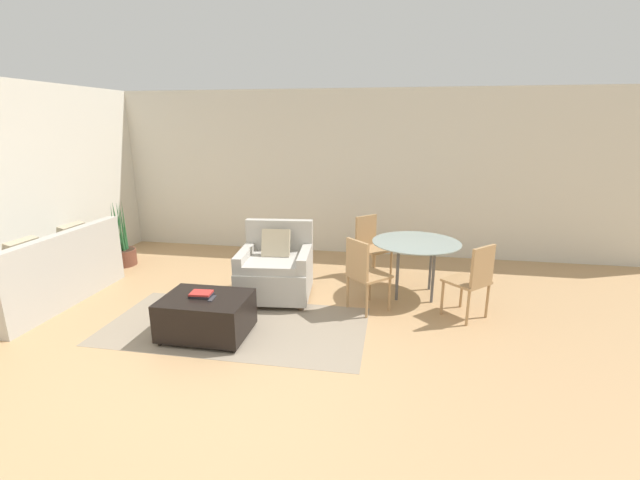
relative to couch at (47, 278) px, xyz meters
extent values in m
plane|color=tan|center=(2.86, -1.12, -0.32)|extent=(20.00, 20.00, 0.00)
cube|color=beige|center=(2.86, 2.87, 1.06)|extent=(12.00, 0.06, 2.75)
cube|color=beige|center=(-0.55, 0.38, 1.06)|extent=(0.06, 12.00, 2.75)
cube|color=gray|center=(2.57, -0.22, -0.32)|extent=(2.91, 1.45, 0.00)
cube|color=brown|center=(2.57, -0.66, -0.31)|extent=(2.85, 0.05, 0.00)
cube|color=brown|center=(2.57, -0.37, -0.31)|extent=(2.85, 0.05, 0.00)
cube|color=brown|center=(2.57, -0.08, -0.31)|extent=(2.85, 0.05, 0.00)
cube|color=brown|center=(2.57, 0.21, -0.31)|extent=(2.85, 0.05, 0.00)
cube|color=#B2ADA3|center=(-0.05, 0.00, -0.10)|extent=(0.85, 1.97, 0.44)
cube|color=#B2ADA3|center=(0.30, 0.00, 0.36)|extent=(0.14, 1.97, 0.48)
cube|color=#B2ADA3|center=(-0.05, 0.92, 0.25)|extent=(0.78, 0.12, 0.26)
cube|color=tan|center=(0.03, 0.44, 0.40)|extent=(0.19, 0.40, 0.41)
cube|color=tan|center=(0.03, -0.35, 0.40)|extent=(0.19, 0.40, 0.41)
cube|color=#B2ADA3|center=(2.79, 0.64, -0.07)|extent=(0.98, 0.98, 0.39)
cube|color=#B2ADA3|center=(2.79, 0.61, 0.18)|extent=(0.73, 0.83, 0.10)
cube|color=#B2ADA3|center=(2.75, 1.03, 0.38)|extent=(0.91, 0.21, 0.51)
cube|color=#B2ADA3|center=(2.40, 0.61, 0.23)|extent=(0.20, 0.83, 0.20)
cube|color=#B2ADA3|center=(3.18, 0.68, 0.23)|extent=(0.20, 0.83, 0.20)
cylinder|color=brown|center=(2.46, 0.24, -0.29)|extent=(0.05, 0.05, 0.06)
cylinder|color=brown|center=(3.19, 0.32, -0.29)|extent=(0.05, 0.05, 0.06)
cylinder|color=brown|center=(2.39, 0.97, -0.29)|extent=(0.05, 0.05, 0.06)
cylinder|color=brown|center=(3.12, 1.05, -0.29)|extent=(0.05, 0.05, 0.06)
cube|color=tan|center=(2.78, 0.76, 0.39)|extent=(0.38, 0.24, 0.37)
cube|color=black|center=(2.35, -0.49, -0.08)|extent=(0.90, 0.67, 0.40)
cylinder|color=black|center=(1.95, -0.77, -0.30)|extent=(0.04, 0.04, 0.04)
cylinder|color=black|center=(2.75, -0.77, -0.30)|extent=(0.04, 0.04, 0.04)
cylinder|color=black|center=(1.95, -0.20, -0.30)|extent=(0.04, 0.04, 0.04)
cylinder|color=black|center=(2.75, -0.20, -0.30)|extent=(0.04, 0.04, 0.04)
cube|color=black|center=(2.31, -0.48, 0.14)|extent=(0.23, 0.15, 0.03)
cube|color=#B72D28|center=(2.31, -0.47, 0.16)|extent=(0.23, 0.18, 0.02)
cube|color=#333338|center=(2.45, -0.52, 0.13)|extent=(0.05, 0.16, 0.01)
cylinder|color=brown|center=(0.00, 1.50, -0.19)|extent=(0.43, 0.43, 0.25)
cylinder|color=black|center=(0.00, 1.50, -0.07)|extent=(0.40, 0.40, 0.02)
cone|color=#286033|center=(0.07, 1.50, 0.33)|extent=(0.05, 0.08, 0.79)
cone|color=#286033|center=(0.07, 1.55, 0.33)|extent=(0.06, 0.07, 0.80)
cone|color=#286033|center=(0.00, 1.54, 0.29)|extent=(0.08, 0.05, 0.72)
cone|color=#286033|center=(-0.04, 1.55, 0.30)|extent=(0.10, 0.09, 0.74)
cone|color=#286033|center=(-0.12, 1.52, 0.31)|extent=(0.05, 0.08, 0.74)
cone|color=#286033|center=(-0.05, 1.48, 0.23)|extent=(0.07, 0.14, 0.59)
cone|color=#286033|center=(-0.02, 1.47, 0.32)|extent=(0.11, 0.08, 0.77)
cone|color=#286033|center=(0.00, 1.46, 0.33)|extent=(0.10, 0.05, 0.79)
cone|color=#286033|center=(0.07, 1.45, 0.33)|extent=(0.06, 0.07, 0.79)
cylinder|color=#8C9E99|center=(4.57, 1.06, 0.40)|extent=(1.13, 1.13, 0.01)
cylinder|color=#59595B|center=(4.35, 0.84, 0.04)|extent=(0.04, 0.04, 0.72)
cylinder|color=#59595B|center=(4.79, 0.84, 0.04)|extent=(0.04, 0.04, 0.72)
cylinder|color=#59595B|center=(4.35, 1.28, 0.04)|extent=(0.04, 0.04, 0.72)
cylinder|color=#59595B|center=(4.79, 1.28, 0.04)|extent=(0.04, 0.04, 0.72)
cube|color=tan|center=(4.00, 0.50, 0.12)|extent=(0.59, 0.59, 0.03)
cube|color=tan|center=(3.87, 0.37, 0.36)|extent=(0.29, 0.29, 0.45)
cylinder|color=tan|center=(4.26, 0.50, -0.11)|extent=(0.03, 0.03, 0.42)
cylinder|color=tan|center=(4.00, 0.75, -0.11)|extent=(0.03, 0.03, 0.42)
cylinder|color=tan|center=(4.00, 0.25, -0.11)|extent=(0.03, 0.03, 0.42)
cylinder|color=tan|center=(3.75, 0.50, -0.11)|extent=(0.03, 0.03, 0.42)
cube|color=tan|center=(5.13, 0.50, 0.12)|extent=(0.59, 0.59, 0.03)
cube|color=tan|center=(5.27, 0.37, 0.36)|extent=(0.29, 0.29, 0.45)
cylinder|color=tan|center=(5.13, 0.75, -0.11)|extent=(0.03, 0.03, 0.42)
cylinder|color=tan|center=(4.88, 0.50, -0.11)|extent=(0.03, 0.03, 0.42)
cylinder|color=tan|center=(5.39, 0.50, -0.11)|extent=(0.03, 0.03, 0.42)
cylinder|color=tan|center=(5.13, 0.25, -0.11)|extent=(0.03, 0.03, 0.42)
cube|color=tan|center=(4.00, 1.63, 0.12)|extent=(0.59, 0.59, 0.03)
cube|color=tan|center=(3.87, 1.76, 0.36)|extent=(0.29, 0.29, 0.45)
cylinder|color=tan|center=(4.00, 1.37, -0.11)|extent=(0.03, 0.03, 0.42)
cylinder|color=tan|center=(4.26, 1.63, -0.11)|extent=(0.03, 0.03, 0.42)
cylinder|color=tan|center=(3.75, 1.63, -0.11)|extent=(0.03, 0.03, 0.42)
cylinder|color=tan|center=(4.00, 1.88, -0.11)|extent=(0.03, 0.03, 0.42)
camera|label=1|loc=(4.28, -4.38, 1.89)|focal=24.00mm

